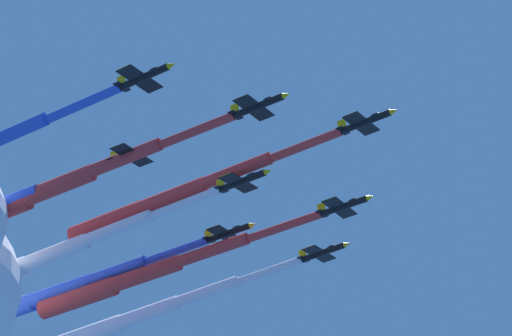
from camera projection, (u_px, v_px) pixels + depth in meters
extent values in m
cylinder|color=black|center=(364.00, 122.00, 191.41)|extent=(8.34, 5.95, 1.36)
cone|color=#EAB70C|center=(393.00, 111.00, 189.40)|extent=(1.79, 1.79, 1.29)
cylinder|color=black|center=(337.00, 133.00, 193.30)|extent=(1.05, 1.18, 1.02)
ellipsoid|color=black|center=(375.00, 115.00, 190.82)|extent=(2.10, 1.79, 0.86)
cube|color=black|center=(361.00, 124.00, 191.60)|extent=(6.61, 8.30, 2.46)
cube|color=#EAB70C|center=(372.00, 132.00, 194.75)|extent=(2.32, 1.82, 0.29)
cube|color=#EAB70C|center=(351.00, 115.00, 188.51)|extent=(2.32, 1.82, 0.29)
cube|color=black|center=(343.00, 131.00, 192.91)|extent=(2.58, 3.21, 0.98)
cube|color=#EAB70C|center=(342.00, 125.00, 193.32)|extent=(1.53, 1.29, 1.86)
cylinder|color=red|center=(300.00, 147.00, 195.98)|extent=(13.43, 9.34, 1.73)
cylinder|color=red|center=(231.00, 173.00, 200.86)|extent=(13.89, 10.08, 2.60)
cylinder|color=red|center=(168.00, 199.00, 206.31)|extent=(14.35, 10.81, 3.47)
cylinder|color=red|center=(107.00, 223.00, 211.79)|extent=(14.82, 11.54, 4.33)
cylinder|color=black|center=(343.00, 207.00, 203.24)|extent=(8.23, 6.08, 1.32)
cone|color=#EAB70C|center=(370.00, 197.00, 201.31)|extent=(1.78, 1.77, 1.26)
cylinder|color=black|center=(317.00, 215.00, 205.06)|extent=(1.05, 1.16, 0.99)
ellipsoid|color=black|center=(353.00, 200.00, 202.70)|extent=(2.08, 1.80, 0.84)
cube|color=black|center=(340.00, 208.00, 203.42)|extent=(6.79, 8.33, 2.07)
cube|color=#EAB70C|center=(349.00, 215.00, 206.53)|extent=(2.31, 1.86, 0.26)
cube|color=#EAB70C|center=(329.00, 200.00, 200.39)|extent=(2.31, 1.86, 0.26)
cube|color=black|center=(322.00, 214.00, 204.69)|extent=(2.65, 3.22, 0.84)
cube|color=#EAB70C|center=(321.00, 208.00, 205.13)|extent=(1.47, 1.24, 1.88)
cylinder|color=red|center=(279.00, 228.00, 207.86)|extent=(14.42, 10.36, 1.69)
cylinder|color=red|center=(207.00, 252.00, 213.01)|extent=(14.89, 11.07, 2.53)
cylinder|color=red|center=(141.00, 276.00, 218.72)|extent=(15.36, 11.77, 3.37)
cylinder|color=red|center=(78.00, 298.00, 224.45)|extent=(15.82, 12.47, 4.21)
cylinder|color=black|center=(257.00, 107.00, 184.87)|extent=(8.28, 6.03, 1.35)
cone|color=#EAB70C|center=(286.00, 95.00, 182.90)|extent=(1.79, 1.78, 1.28)
cylinder|color=black|center=(230.00, 117.00, 186.72)|extent=(1.05, 1.18, 1.01)
ellipsoid|color=black|center=(268.00, 99.00, 184.30)|extent=(2.09, 1.80, 0.86)
cube|color=black|center=(254.00, 108.00, 185.06)|extent=(6.70, 8.30, 2.33)
cube|color=#EAB70C|center=(266.00, 117.00, 188.20)|extent=(2.31, 1.84, 0.28)
cube|color=#EAB70C|center=(241.00, 98.00, 181.98)|extent=(2.31, 1.84, 0.28)
cube|color=black|center=(236.00, 115.00, 186.34)|extent=(2.62, 3.21, 0.93)
cube|color=#EAB70C|center=(235.00, 110.00, 186.76)|extent=(1.51, 1.28, 1.87)
cylinder|color=red|center=(191.00, 133.00, 189.44)|extent=(13.83, 9.80, 1.72)
cylinder|color=red|center=(119.00, 160.00, 194.40)|extent=(14.29, 10.52, 2.58)
cylinder|color=red|center=(54.00, 188.00, 199.94)|extent=(14.76, 11.24, 3.44)
cylinder|color=black|center=(241.00, 182.00, 198.41)|extent=(8.34, 5.95, 1.37)
cone|color=#EAB70C|center=(268.00, 171.00, 196.40)|extent=(1.79, 1.79, 1.30)
cylinder|color=black|center=(216.00, 191.00, 200.30)|extent=(1.05, 1.19, 1.03)
ellipsoid|color=black|center=(251.00, 175.00, 197.82)|extent=(2.10, 1.79, 0.87)
cube|color=black|center=(238.00, 183.00, 198.60)|extent=(6.60, 8.29, 2.52)
cube|color=#EAB70C|center=(250.00, 190.00, 201.76)|extent=(2.32, 1.82, 0.29)
cube|color=#EAB70C|center=(226.00, 175.00, 195.50)|extent=(2.32, 1.82, 0.29)
cube|color=black|center=(221.00, 189.00, 199.91)|extent=(2.58, 3.21, 1.00)
cube|color=#EAB70C|center=(221.00, 184.00, 200.32)|extent=(1.53, 1.30, 1.86)
cylinder|color=white|center=(180.00, 205.00, 203.14)|extent=(14.24, 9.85, 1.74)
cylinder|color=white|center=(112.00, 230.00, 208.35)|extent=(14.70, 10.59, 2.61)
cylinder|color=white|center=(50.00, 255.00, 214.14)|extent=(15.17, 11.33, 3.48)
cylinder|color=black|center=(322.00, 253.00, 219.04)|extent=(8.33, 5.94, 1.34)
cone|color=#EAB70C|center=(347.00, 244.00, 217.03)|extent=(1.78, 1.77, 1.28)
cylinder|color=black|center=(299.00, 261.00, 220.93)|extent=(1.05, 1.17, 1.01)
ellipsoid|color=black|center=(331.00, 247.00, 218.47)|extent=(2.09, 1.78, 0.85)
cube|color=black|center=(319.00, 254.00, 219.24)|extent=(6.63, 8.34, 2.28)
cube|color=#EAB70C|center=(329.00, 259.00, 222.35)|extent=(2.32, 1.82, 0.28)
cube|color=#EAB70C|center=(309.00, 248.00, 216.19)|extent=(2.32, 1.82, 0.28)
cube|color=black|center=(303.00, 259.00, 220.55)|extent=(2.59, 3.23, 0.91)
cube|color=#EAB70C|center=(303.00, 254.00, 220.97)|extent=(1.50, 1.25, 1.87)
cylinder|color=white|center=(265.00, 272.00, 223.73)|extent=(14.00, 9.70, 1.71)
cylinder|color=white|center=(202.00, 293.00, 228.85)|extent=(14.46, 10.42, 2.57)
cylinder|color=white|center=(145.00, 314.00, 234.54)|extent=(14.92, 11.15, 3.42)
cylinder|color=white|center=(89.00, 334.00, 240.24)|extent=(15.37, 11.87, 4.28)
cylinder|color=black|center=(143.00, 78.00, 179.86)|extent=(8.33, 5.94, 1.35)
cone|color=#EAB70C|center=(171.00, 65.00, 177.86)|extent=(1.78, 1.77, 1.28)
cylinder|color=black|center=(117.00, 89.00, 181.75)|extent=(1.05, 1.17, 1.01)
ellipsoid|color=black|center=(154.00, 70.00, 179.29)|extent=(2.09, 1.78, 0.85)
cube|color=black|center=(140.00, 79.00, 180.06)|extent=(6.64, 8.34, 2.29)
cube|color=#EAB70C|center=(155.00, 89.00, 183.17)|extent=(2.32, 1.82, 0.28)
cube|color=#EAB70C|center=(124.00, 68.00, 177.00)|extent=(2.32, 1.82, 0.28)
cube|color=black|center=(122.00, 87.00, 181.37)|extent=(2.60, 3.22, 0.92)
cube|color=#EAB70C|center=(121.00, 81.00, 181.79)|extent=(1.51, 1.26, 1.87)
cylinder|color=blue|center=(78.00, 106.00, 184.62)|extent=(14.36, 9.94, 1.71)
cylinder|color=blue|center=(5.00, 137.00, 189.88)|extent=(14.81, 10.66, 2.57)
cylinder|color=black|center=(227.00, 233.00, 213.84)|extent=(8.24, 6.11, 1.34)
cone|color=#EAB70C|center=(253.00, 225.00, 211.91)|extent=(1.79, 1.78, 1.28)
cylinder|color=black|center=(204.00, 241.00, 215.65)|extent=(1.06, 1.17, 1.01)
ellipsoid|color=black|center=(237.00, 228.00, 213.29)|extent=(2.08, 1.81, 0.85)
cube|color=black|center=(225.00, 235.00, 214.02)|extent=(6.77, 8.29, 2.28)
cube|color=#EAB70C|center=(236.00, 241.00, 217.17)|extent=(2.30, 1.86, 0.28)
cube|color=#EAB70C|center=(214.00, 228.00, 210.94)|extent=(2.30, 1.86, 0.28)
cube|color=black|center=(209.00, 240.00, 215.28)|extent=(2.64, 3.21, 0.91)
cube|color=#EAB70C|center=(208.00, 235.00, 215.70)|extent=(1.50, 1.28, 1.87)
cylinder|color=blue|center=(172.00, 253.00, 218.22)|extent=(13.30, 9.65, 1.71)
cylinder|color=blue|center=(111.00, 273.00, 222.91)|extent=(13.77, 10.36, 2.57)
cylinder|color=blue|center=(55.00, 293.00, 228.16)|extent=(14.25, 11.07, 3.42)
cylinder|color=blue|center=(2.00, 312.00, 233.44)|extent=(14.72, 11.78, 4.28)
cylinder|color=black|center=(135.00, 154.00, 193.77)|extent=(8.23, 6.12, 1.35)
cone|color=#EAB70C|center=(162.00, 144.00, 191.85)|extent=(1.79, 1.79, 1.28)
cylinder|color=black|center=(110.00, 163.00, 195.57)|extent=(1.06, 1.17, 1.01)
ellipsoid|color=black|center=(145.00, 147.00, 193.22)|extent=(2.09, 1.81, 0.85)
cube|color=black|center=(132.00, 155.00, 193.95)|extent=(6.77, 8.28, 2.31)
cube|color=#EAB70C|center=(145.00, 163.00, 197.11)|extent=(2.30, 1.86, 0.28)
cube|color=#EAB70C|center=(118.00, 146.00, 190.85)|extent=(2.30, 1.86, 0.28)
cube|color=black|center=(115.00, 162.00, 195.20)|extent=(2.65, 3.20, 0.92)
cube|color=#EAB70C|center=(114.00, 156.00, 195.62)|extent=(1.50, 1.28, 1.87)
cylinder|color=blue|center=(70.00, 179.00, 198.52)|extent=(15.20, 10.95, 1.71)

